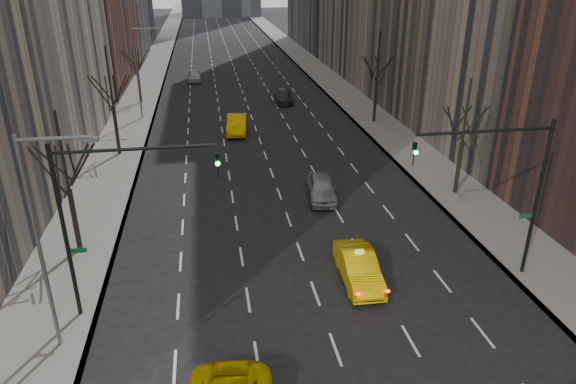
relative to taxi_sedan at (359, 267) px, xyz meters
name	(u,v)px	position (x,y,z in m)	size (l,w,h in m)	color
sidewalk_left	(151,73)	(-14.58, 57.27, -0.70)	(4.50, 320.00, 0.15)	slate
sidewalk_right	(315,68)	(9.92, 57.27, -0.70)	(4.50, 320.00, 0.15)	slate
tree_lw_b	(69,190)	(-14.33, 5.27, 2.95)	(3.36, 3.50, 7.82)	black
tree_lw_c	(113,108)	(-14.33, 21.27, 3.27)	(3.36, 3.50, 8.74)	black
tree_lw_d	(138,72)	(-14.33, 39.27, 2.79)	(3.36, 3.50, 7.36)	black
tree_rw_b	(462,143)	(9.67, 9.27, 2.95)	(3.36, 3.50, 7.82)	black
tree_rw_c	(377,83)	(9.67, 27.27, 3.27)	(3.36, 3.50, 8.74)	black
traffic_mast_left	(102,203)	(-11.44, -0.73, 4.72)	(6.69, 0.39, 8.00)	black
traffic_mast_right	(509,176)	(6.78, -0.73, 4.72)	(6.69, 0.39, 8.00)	black
streetlight_near	(45,225)	(-13.17, -2.73, 4.85)	(2.83, 0.22, 9.00)	slate
streetlight_far	(140,64)	(-13.17, 32.27, 4.85)	(2.83, 0.22, 9.00)	slate
taxi_sedan	(359,267)	(0.00, 0.00, 0.00)	(1.63, 4.68, 1.54)	yellow
silver_sedan_ahead	(322,188)	(0.37, 10.02, 0.00)	(1.82, 4.53, 1.54)	gray
far_taxi	(237,124)	(-4.20, 26.04, 0.06)	(1.76, 5.05, 1.66)	#FFC605
far_suv_grey	(284,96)	(1.99, 37.06, -0.07)	(1.98, 4.86, 1.41)	#28282D
far_car_white	(194,76)	(-8.28, 50.58, 0.00)	(1.82, 4.52, 1.54)	#BABABA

